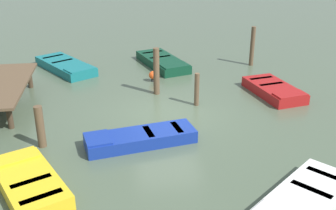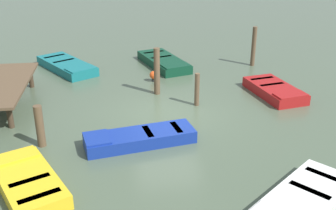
{
  "view_description": "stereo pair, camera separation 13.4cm",
  "coord_description": "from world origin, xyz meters",
  "px_view_note": "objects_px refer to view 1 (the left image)",
  "views": [
    {
      "loc": [
        -13.88,
        1.25,
        6.31
      ],
      "look_at": [
        0.0,
        0.0,
        0.35
      ],
      "focal_mm": 43.9,
      "sensor_mm": 36.0,
      "label": 1
    },
    {
      "loc": [
        -13.89,
        1.12,
        6.31
      ],
      "look_at": [
        0.0,
        0.0,
        0.35
      ],
      "focal_mm": 43.9,
      "sensor_mm": 36.0,
      "label": 2
    }
  ],
  "objects_px": {
    "mooring_piling_far_left": "(40,127)",
    "mooring_piling_center": "(252,46)",
    "rowboat_blue": "(140,138)",
    "dock_segment": "(1,86)",
    "rowboat_red": "(274,90)",
    "rowboat_teal": "(66,66)",
    "rowboat_dark_green": "(163,62)",
    "marker_buoy": "(153,75)",
    "mooring_piling_near_right": "(197,90)",
    "rowboat_yellow": "(29,182)",
    "mooring_piling_near_left": "(156,71)",
    "rowboat_white": "(306,200)"
  },
  "relations": [
    {
      "from": "rowboat_dark_green",
      "to": "rowboat_red",
      "type": "bearing_deg",
      "value": 24.53
    },
    {
      "from": "mooring_piling_far_left",
      "to": "marker_buoy",
      "type": "height_order",
      "value": "mooring_piling_far_left"
    },
    {
      "from": "rowboat_dark_green",
      "to": "rowboat_teal",
      "type": "height_order",
      "value": "same"
    },
    {
      "from": "mooring_piling_near_left",
      "to": "rowboat_red",
      "type": "bearing_deg",
      "value": -96.55
    },
    {
      "from": "dock_segment",
      "to": "marker_buoy",
      "type": "height_order",
      "value": "dock_segment"
    },
    {
      "from": "rowboat_teal",
      "to": "rowboat_white",
      "type": "relative_size",
      "value": 1.16
    },
    {
      "from": "rowboat_yellow",
      "to": "rowboat_red",
      "type": "bearing_deg",
      "value": -84.14
    },
    {
      "from": "mooring_piling_near_left",
      "to": "mooring_piling_center",
      "type": "xyz_separation_m",
      "value": [
        3.51,
        -5.01,
        0.0
      ]
    },
    {
      "from": "rowboat_yellow",
      "to": "mooring_piling_near_right",
      "type": "bearing_deg",
      "value": -74.23
    },
    {
      "from": "rowboat_teal",
      "to": "mooring_piling_near_right",
      "type": "height_order",
      "value": "mooring_piling_near_right"
    },
    {
      "from": "rowboat_white",
      "to": "mooring_piling_far_left",
      "type": "height_order",
      "value": "mooring_piling_far_left"
    },
    {
      "from": "rowboat_blue",
      "to": "marker_buoy",
      "type": "distance_m",
      "value": 5.9
    },
    {
      "from": "mooring_piling_near_right",
      "to": "mooring_piling_far_left",
      "type": "bearing_deg",
      "value": 117.99
    },
    {
      "from": "rowboat_teal",
      "to": "mooring_piling_far_left",
      "type": "bearing_deg",
      "value": -32.98
    },
    {
      "from": "rowboat_blue",
      "to": "rowboat_teal",
      "type": "xyz_separation_m",
      "value": [
        7.83,
        3.39,
        -0.0
      ]
    },
    {
      "from": "rowboat_white",
      "to": "rowboat_yellow",
      "type": "xyz_separation_m",
      "value": [
        1.4,
        6.93,
        0.0
      ]
    },
    {
      "from": "rowboat_white",
      "to": "marker_buoy",
      "type": "distance_m",
      "value": 10.02
    },
    {
      "from": "dock_segment",
      "to": "rowboat_dark_green",
      "type": "distance_m",
      "value": 7.99
    },
    {
      "from": "rowboat_dark_green",
      "to": "rowboat_teal",
      "type": "distance_m",
      "value": 4.76
    },
    {
      "from": "rowboat_blue",
      "to": "dock_segment",
      "type": "bearing_deg",
      "value": -47.97
    },
    {
      "from": "rowboat_dark_green",
      "to": "rowboat_blue",
      "type": "xyz_separation_m",
      "value": [
        -8.07,
        1.36,
        0.0
      ]
    },
    {
      "from": "rowboat_blue",
      "to": "rowboat_dark_green",
      "type": "bearing_deg",
      "value": -113.36
    },
    {
      "from": "mooring_piling_near_left",
      "to": "rowboat_dark_green",
      "type": "bearing_deg",
      "value": -8.31
    },
    {
      "from": "rowboat_blue",
      "to": "mooring_piling_far_left",
      "type": "distance_m",
      "value": 3.11
    },
    {
      "from": "mooring_piling_far_left",
      "to": "mooring_piling_center",
      "type": "relative_size",
      "value": 0.7
    },
    {
      "from": "rowboat_white",
      "to": "mooring_piling_center",
      "type": "relative_size",
      "value": 1.7
    },
    {
      "from": "rowboat_dark_green",
      "to": "marker_buoy",
      "type": "xyz_separation_m",
      "value": [
        -2.22,
        0.62,
        0.07
      ]
    },
    {
      "from": "dock_segment",
      "to": "rowboat_red",
      "type": "height_order",
      "value": "dock_segment"
    },
    {
      "from": "rowboat_yellow",
      "to": "rowboat_blue",
      "type": "bearing_deg",
      "value": -81.98
    },
    {
      "from": "marker_buoy",
      "to": "rowboat_dark_green",
      "type": "bearing_deg",
      "value": -15.61
    },
    {
      "from": "mooring_piling_center",
      "to": "mooring_piling_far_left",
      "type": "bearing_deg",
      "value": 130.9
    },
    {
      "from": "rowboat_yellow",
      "to": "rowboat_dark_green",
      "type": "bearing_deg",
      "value": -51.76
    },
    {
      "from": "rowboat_blue",
      "to": "rowboat_teal",
      "type": "relative_size",
      "value": 0.94
    },
    {
      "from": "rowboat_dark_green",
      "to": "mooring_piling_far_left",
      "type": "distance_m",
      "value": 9.12
    },
    {
      "from": "mooring_piling_far_left",
      "to": "mooring_piling_center",
      "type": "distance_m",
      "value": 11.77
    },
    {
      "from": "rowboat_blue",
      "to": "rowboat_white",
      "type": "height_order",
      "value": "same"
    },
    {
      "from": "rowboat_blue",
      "to": "rowboat_white",
      "type": "relative_size",
      "value": 1.1
    },
    {
      "from": "dock_segment",
      "to": "mooring_piling_near_right",
      "type": "xyz_separation_m",
      "value": [
        -0.54,
        -7.45,
        -0.19
      ]
    },
    {
      "from": "rowboat_dark_green",
      "to": "mooring_piling_near_left",
      "type": "xyz_separation_m",
      "value": [
        -3.75,
        0.55,
        0.76
      ]
    },
    {
      "from": "dock_segment",
      "to": "marker_buoy",
      "type": "xyz_separation_m",
      "value": [
        2.34,
        -5.91,
        -0.56
      ]
    },
    {
      "from": "rowboat_blue",
      "to": "mooring_piling_near_left",
      "type": "xyz_separation_m",
      "value": [
        4.32,
        -0.81,
        0.76
      ]
    },
    {
      "from": "rowboat_yellow",
      "to": "mooring_piling_near_right",
      "type": "relative_size",
      "value": 2.48
    },
    {
      "from": "rowboat_blue",
      "to": "mooring_piling_center",
      "type": "distance_m",
      "value": 9.78
    },
    {
      "from": "rowboat_dark_green",
      "to": "rowboat_teal",
      "type": "relative_size",
      "value": 1.0
    },
    {
      "from": "rowboat_teal",
      "to": "mooring_piling_near_left",
      "type": "height_order",
      "value": "mooring_piling_near_left"
    },
    {
      "from": "rowboat_red",
      "to": "mooring_piling_near_left",
      "type": "bearing_deg",
      "value": -110.85
    },
    {
      "from": "rowboat_blue",
      "to": "mooring_piling_near_left",
      "type": "bearing_deg",
      "value": -114.45
    },
    {
      "from": "rowboat_blue",
      "to": "mooring_piling_near_right",
      "type": "bearing_deg",
      "value": -141.33
    },
    {
      "from": "dock_segment",
      "to": "rowboat_red",
      "type": "distance_m",
      "value": 10.84
    },
    {
      "from": "rowboat_white",
      "to": "rowboat_yellow",
      "type": "height_order",
      "value": "same"
    }
  ]
}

